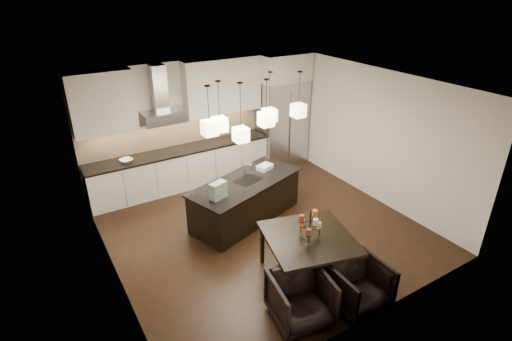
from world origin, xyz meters
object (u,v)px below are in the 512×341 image
refrigerator (282,123)px  island_body (246,201)px  dining_table (308,257)px  armchair_right (358,286)px  armchair_left (301,298)px

refrigerator → island_body: bearing=-138.6°
dining_table → armchair_right: 0.91m
refrigerator → armchair_left: 5.49m
refrigerator → dining_table: refrigerator is taller
armchair_left → armchair_right: bearing=-4.2°
island_body → dining_table: size_ratio=1.75×
armchair_left → armchair_right: (0.88, -0.23, -0.01)m
island_body → armchair_right: bearing=-103.9°
armchair_left → dining_table: bearing=56.0°
island_body → armchair_right: size_ratio=2.87×
refrigerator → armchair_right: size_ratio=2.70×
refrigerator → dining_table: bearing=-119.3°
island_body → armchair_right: island_body is taller
refrigerator → armchair_right: bearing=-112.3°
armchair_right → dining_table: bearing=107.9°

